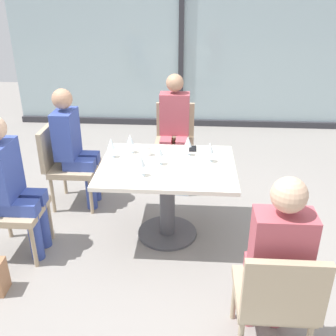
{
  "coord_description": "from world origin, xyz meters",
  "views": [
    {
      "loc": [
        0.21,
        -3.12,
        2.19
      ],
      "look_at": [
        0.0,
        0.1,
        0.65
      ],
      "focal_mm": 41.95,
      "sensor_mm": 36.0,
      "label": 1
    }
  ],
  "objects_px": {
    "chair_near_window": "(175,137)",
    "wine_glass_4": "(111,144)",
    "coffee_cup": "(147,151)",
    "person_near_window": "(174,124)",
    "chair_side_end": "(3,202)",
    "wine_glass_5": "(188,142)",
    "chair_front_right": "(276,296)",
    "person_far_left": "(73,143)",
    "wine_glass_1": "(141,161)",
    "person_front_right": "(277,257)",
    "handbag_1": "(176,181)",
    "wine_glass_2": "(210,148)",
    "chair_far_left": "(65,161)",
    "person_side_end": "(11,181)",
    "wine_glass_3": "(130,140)",
    "cell_phone_on_table": "(193,149)",
    "dining_table_main": "(167,183)",
    "wine_glass_0": "(159,151)"
  },
  "relations": [
    {
      "from": "person_side_end",
      "to": "handbag_1",
      "type": "xyz_separation_m",
      "value": [
        1.31,
        1.17,
        -0.56
      ]
    },
    {
      "from": "person_far_left",
      "to": "person_side_end",
      "type": "bearing_deg",
      "value": -107.28
    },
    {
      "from": "cell_phone_on_table",
      "to": "wine_glass_1",
      "type": "bearing_deg",
      "value": -124.6
    },
    {
      "from": "person_near_window",
      "to": "wine_glass_2",
      "type": "distance_m",
      "value": 1.18
    },
    {
      "from": "chair_near_window",
      "to": "wine_glass_4",
      "type": "height_order",
      "value": "wine_glass_4"
    },
    {
      "from": "coffee_cup",
      "to": "cell_phone_on_table",
      "type": "xyz_separation_m",
      "value": [
        0.42,
        0.18,
        -0.04
      ]
    },
    {
      "from": "wine_glass_1",
      "to": "wine_glass_2",
      "type": "height_order",
      "value": "same"
    },
    {
      "from": "chair_side_end",
      "to": "coffee_cup",
      "type": "bearing_deg",
      "value": 24.76
    },
    {
      "from": "chair_far_left",
      "to": "wine_glass_1",
      "type": "relative_size",
      "value": 4.7
    },
    {
      "from": "wine_glass_3",
      "to": "wine_glass_4",
      "type": "relative_size",
      "value": 1.0
    },
    {
      "from": "wine_glass_3",
      "to": "coffee_cup",
      "type": "xyz_separation_m",
      "value": [
        0.16,
        -0.05,
        -0.09
      ]
    },
    {
      "from": "chair_far_left",
      "to": "person_near_window",
      "type": "xyz_separation_m",
      "value": [
        1.1,
        0.68,
        0.2
      ]
    },
    {
      "from": "chair_far_left",
      "to": "coffee_cup",
      "type": "xyz_separation_m",
      "value": [
        0.91,
        -0.32,
        0.28
      ]
    },
    {
      "from": "chair_front_right",
      "to": "wine_glass_2",
      "type": "relative_size",
      "value": 4.7
    },
    {
      "from": "person_side_end",
      "to": "wine_glass_2",
      "type": "bearing_deg",
      "value": 14.8
    },
    {
      "from": "wine_glass_3",
      "to": "cell_phone_on_table",
      "type": "height_order",
      "value": "wine_glass_3"
    },
    {
      "from": "wine_glass_4",
      "to": "handbag_1",
      "type": "bearing_deg",
      "value": 50.94
    },
    {
      "from": "wine_glass_1",
      "to": "coffee_cup",
      "type": "distance_m",
      "value": 0.44
    },
    {
      "from": "wine_glass_2",
      "to": "wine_glass_4",
      "type": "relative_size",
      "value": 1.0
    },
    {
      "from": "coffee_cup",
      "to": "person_near_window",
      "type": "bearing_deg",
      "value": 78.77
    },
    {
      "from": "person_far_left",
      "to": "wine_glass_4",
      "type": "height_order",
      "value": "person_far_left"
    },
    {
      "from": "wine_glass_2",
      "to": "wine_glass_3",
      "type": "relative_size",
      "value": 1.0
    },
    {
      "from": "person_front_right",
      "to": "handbag_1",
      "type": "relative_size",
      "value": 4.2
    },
    {
      "from": "chair_near_window",
      "to": "chair_front_right",
      "type": "bearing_deg",
      "value": -74.23
    },
    {
      "from": "person_near_window",
      "to": "wine_glass_5",
      "type": "height_order",
      "value": "person_near_window"
    },
    {
      "from": "chair_side_end",
      "to": "wine_glass_5",
      "type": "bearing_deg",
      "value": 20.09
    },
    {
      "from": "person_front_right",
      "to": "wine_glass_2",
      "type": "xyz_separation_m",
      "value": [
        -0.37,
        1.28,
        0.16
      ]
    },
    {
      "from": "wine_glass_1",
      "to": "chair_front_right",
      "type": "bearing_deg",
      "value": -48.99
    },
    {
      "from": "chair_near_window",
      "to": "person_near_window",
      "type": "xyz_separation_m",
      "value": [
        -0.0,
        -0.11,
        0.2
      ]
    },
    {
      "from": "person_side_end",
      "to": "chair_front_right",
      "type": "bearing_deg",
      "value": -25.65
    },
    {
      "from": "wine_glass_5",
      "to": "chair_side_end",
      "type": "bearing_deg",
      "value": -159.91
    },
    {
      "from": "chair_far_left",
      "to": "wine_glass_2",
      "type": "height_order",
      "value": "wine_glass_2"
    },
    {
      "from": "wine_glass_5",
      "to": "wine_glass_1",
      "type": "bearing_deg",
      "value": -129.54
    },
    {
      "from": "person_front_right",
      "to": "chair_side_end",
      "type": "bearing_deg",
      "value": 158.02
    },
    {
      "from": "chair_front_right",
      "to": "person_far_left",
      "type": "bearing_deg",
      "value": 133.55
    },
    {
      "from": "handbag_1",
      "to": "chair_side_end",
      "type": "bearing_deg",
      "value": -137.28
    },
    {
      "from": "chair_front_right",
      "to": "coffee_cup",
      "type": "relative_size",
      "value": 9.67
    },
    {
      "from": "chair_side_end",
      "to": "cell_phone_on_table",
      "type": "relative_size",
      "value": 6.04
    },
    {
      "from": "chair_near_window",
      "to": "wine_glass_4",
      "type": "distance_m",
      "value": 1.34
    },
    {
      "from": "chair_far_left",
      "to": "person_far_left",
      "type": "distance_m",
      "value": 0.23
    },
    {
      "from": "chair_front_right",
      "to": "person_near_window",
      "type": "bearing_deg",
      "value": 106.42
    },
    {
      "from": "wine_glass_0",
      "to": "wine_glass_5",
      "type": "xyz_separation_m",
      "value": [
        0.25,
        0.22,
        0.0
      ]
    },
    {
      "from": "person_far_left",
      "to": "chair_near_window",
      "type": "bearing_deg",
      "value": 38.39
    },
    {
      "from": "dining_table_main",
      "to": "chair_side_end",
      "type": "bearing_deg",
      "value": -165.9
    },
    {
      "from": "person_front_right",
      "to": "person_far_left",
      "type": "xyz_separation_m",
      "value": [
        -1.73,
        1.71,
        0.0
      ]
    },
    {
      "from": "wine_glass_4",
      "to": "chair_near_window",
      "type": "bearing_deg",
      "value": 66.21
    },
    {
      "from": "chair_near_window",
      "to": "person_front_right",
      "type": "bearing_deg",
      "value": -73.58
    },
    {
      "from": "wine_glass_0",
      "to": "dining_table_main",
      "type": "bearing_deg",
      "value": -0.16
    },
    {
      "from": "dining_table_main",
      "to": "handbag_1",
      "type": "xyz_separation_m",
      "value": [
        0.04,
        0.82,
        -0.41
      ]
    },
    {
      "from": "wine_glass_0",
      "to": "person_front_right",
      "type": "bearing_deg",
      "value": -55.97
    }
  ]
}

